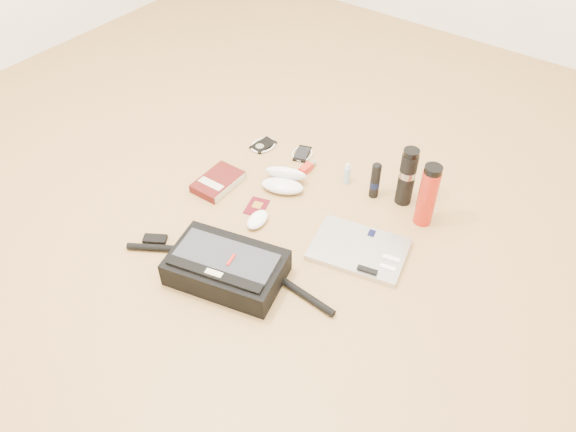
{
  "coord_description": "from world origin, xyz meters",
  "views": [
    {
      "loc": [
        0.92,
        -1.17,
        1.54
      ],
      "look_at": [
        -0.01,
        0.07,
        0.06
      ],
      "focal_mm": 35.0,
      "sensor_mm": 36.0,
      "label": 1
    }
  ],
  "objects": [
    {
      "name": "thermos_black",
      "position": [
        0.28,
        0.48,
        0.13
      ],
      "size": [
        0.09,
        0.09,
        0.26
      ],
      "rotation": [
        0.0,
        0.0,
        -0.36
      ],
      "color": "black",
      "rests_on": "ground"
    },
    {
      "name": "passport",
      "position": [
        -0.18,
        0.09,
        0.0
      ],
      "size": [
        0.1,
        0.12,
        0.01
      ],
      "rotation": [
        0.0,
        0.0,
        0.29
      ],
      "color": "#4B0912",
      "rests_on": "ground"
    },
    {
      "name": "ground",
      "position": [
        0.0,
        0.0,
        0.0
      ],
      "size": [
        4.0,
        4.0,
        0.0
      ],
      "primitive_type": "plane",
      "color": "#A37944",
      "rests_on": "ground"
    },
    {
      "name": "messenger_bag",
      "position": [
        -0.04,
        -0.26,
        0.05
      ],
      "size": [
        0.8,
        0.34,
        0.11
      ],
      "rotation": [
        0.0,
        0.0,
        0.25
      ],
      "color": "black",
      "rests_on": "ground"
    },
    {
      "name": "mouse",
      "position": [
        -0.12,
        0.02,
        0.02
      ],
      "size": [
        0.08,
        0.12,
        0.04
      ],
      "rotation": [
        0.0,
        0.0,
        0.14
      ],
      "color": "white",
      "rests_on": "ground"
    },
    {
      "name": "book",
      "position": [
        -0.4,
        0.1,
        0.02
      ],
      "size": [
        0.14,
        0.21,
        0.04
      ],
      "rotation": [
        0.0,
        0.0,
        0.02
      ],
      "color": "#450F0D",
      "rests_on": "ground"
    },
    {
      "name": "aerosol_can",
      "position": [
        0.16,
        0.43,
        0.08
      ],
      "size": [
        0.04,
        0.04,
        0.17
      ],
      "rotation": [
        0.0,
        0.0,
        0.14
      ],
      "color": "black",
      "rests_on": "ground"
    },
    {
      "name": "thermos_red",
      "position": [
        0.39,
        0.42,
        0.13
      ],
      "size": [
        0.09,
        0.09,
        0.27
      ],
      "rotation": [
        0.0,
        0.0,
        -0.24
      ],
      "color": "#AE2213",
      "rests_on": "ground"
    },
    {
      "name": "inhaler",
      "position": [
        -0.15,
        0.4,
        0.02
      ],
      "size": [
        0.03,
        0.11,
        0.03
      ],
      "rotation": [
        0.0,
        0.0,
        -0.01
      ],
      "color": "#AB2417",
      "rests_on": "ground"
    },
    {
      "name": "ipod",
      "position": [
        -0.42,
        0.43,
        0.01
      ],
      "size": [
        0.11,
        0.12,
        0.01
      ],
      "rotation": [
        0.0,
        0.0,
        -0.11
      ],
      "color": "black",
      "rests_on": "ground"
    },
    {
      "name": "spray_bottle",
      "position": [
        0.03,
        0.44,
        0.04
      ],
      "size": [
        0.03,
        0.03,
        0.1
      ],
      "rotation": [
        0.0,
        0.0,
        -0.26
      ],
      "color": "#98B9D2",
      "rests_on": "ground"
    },
    {
      "name": "laptop",
      "position": [
        0.28,
        0.13,
        0.01
      ],
      "size": [
        0.39,
        0.31,
        0.03
      ],
      "rotation": [
        0.0,
        0.0,
        0.23
      ],
      "color": "#B5B5B8",
      "rests_on": "ground"
    },
    {
      "name": "sunglasses_case",
      "position": [
        -0.17,
        0.26,
        0.04
      ],
      "size": [
        0.22,
        0.21,
        0.1
      ],
      "rotation": [
        0.0,
        0.0,
        0.4
      ],
      "color": "silver",
      "rests_on": "ground"
    },
    {
      "name": "phone",
      "position": [
        -0.23,
        0.48,
        0.01
      ],
      "size": [
        0.11,
        0.13,
        0.01
      ],
      "rotation": [
        0.0,
        0.0,
        0.34
      ],
      "color": "black",
      "rests_on": "ground"
    }
  ]
}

